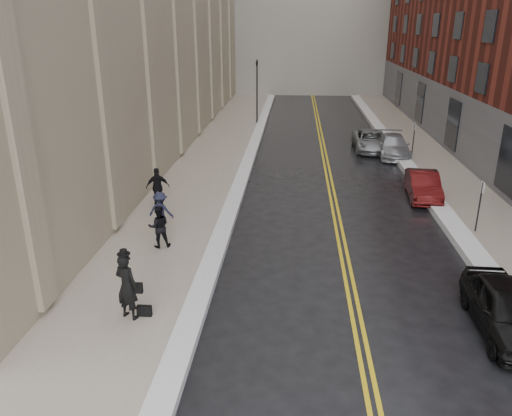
% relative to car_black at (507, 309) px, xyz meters
% --- Properties ---
extents(ground, '(160.00, 160.00, 0.00)m').
position_rel_car_black_xyz_m(ground, '(-6.46, -1.18, -0.69)').
color(ground, black).
rests_on(ground, ground).
extents(sidewalk_left, '(4.00, 64.00, 0.15)m').
position_rel_car_black_xyz_m(sidewalk_left, '(-10.96, 14.82, -0.62)').
color(sidewalk_left, gray).
rests_on(sidewalk_left, ground).
extents(sidewalk_right, '(3.00, 64.00, 0.15)m').
position_rel_car_black_xyz_m(sidewalk_right, '(2.54, 14.82, -0.62)').
color(sidewalk_right, gray).
rests_on(sidewalk_right, ground).
extents(lane_stripe_a, '(0.12, 64.00, 0.01)m').
position_rel_car_black_xyz_m(lane_stripe_a, '(-4.08, 14.82, -0.69)').
color(lane_stripe_a, gold).
rests_on(lane_stripe_a, ground).
extents(lane_stripe_b, '(0.12, 64.00, 0.01)m').
position_rel_car_black_xyz_m(lane_stripe_b, '(-3.84, 14.82, -0.69)').
color(lane_stripe_b, gold).
rests_on(lane_stripe_b, ground).
extents(snow_ridge_left, '(0.70, 60.80, 0.26)m').
position_rel_car_black_xyz_m(snow_ridge_left, '(-8.66, 14.82, -0.56)').
color(snow_ridge_left, white).
rests_on(snow_ridge_left, ground).
extents(snow_ridge_right, '(0.85, 60.80, 0.30)m').
position_rel_car_black_xyz_m(snow_ridge_right, '(0.69, 14.82, -0.54)').
color(snow_ridge_right, white).
rests_on(snow_ridge_right, ground).
extents(traffic_signal, '(0.18, 0.15, 5.20)m').
position_rel_car_black_xyz_m(traffic_signal, '(-9.06, 28.82, 2.39)').
color(traffic_signal, black).
rests_on(traffic_signal, ground).
extents(parking_sign_near, '(0.06, 0.35, 2.23)m').
position_rel_car_black_xyz_m(parking_sign_near, '(1.44, 6.82, 0.66)').
color(parking_sign_near, black).
rests_on(parking_sign_near, ground).
extents(parking_sign_far, '(0.06, 0.35, 2.23)m').
position_rel_car_black_xyz_m(parking_sign_far, '(1.44, 18.82, 0.66)').
color(parking_sign_far, black).
rests_on(parking_sign_far, ground).
extents(car_black, '(1.73, 4.11, 1.39)m').
position_rel_car_black_xyz_m(car_black, '(0.00, 0.00, 0.00)').
color(car_black, black).
rests_on(car_black, ground).
extents(car_maroon, '(1.67, 3.99, 1.28)m').
position_rel_car_black_xyz_m(car_maroon, '(0.34, 11.17, -0.05)').
color(car_maroon, '#470C0C').
rests_on(car_maroon, ground).
extents(car_silver_near, '(2.06, 4.60, 1.31)m').
position_rel_car_black_xyz_m(car_silver_near, '(0.34, 19.27, -0.04)').
color(car_silver_near, '#9EA0A5').
rests_on(car_silver_near, ground).
extents(car_silver_far, '(2.17, 4.65, 1.29)m').
position_rel_car_black_xyz_m(car_silver_far, '(-0.87, 20.74, -0.05)').
color(car_silver_far, gray).
rests_on(car_silver_far, ground).
extents(pedestrian_main, '(0.85, 0.72, 1.98)m').
position_rel_car_black_xyz_m(pedestrian_main, '(-10.42, -0.35, 0.45)').
color(pedestrian_main, black).
rests_on(pedestrian_main, sidewalk_left).
extents(pedestrian_a, '(0.94, 0.83, 1.62)m').
position_rel_car_black_xyz_m(pedestrian_a, '(-10.79, 4.38, 0.27)').
color(pedestrian_a, black).
rests_on(pedestrian_a, sidewalk_left).
extents(pedestrian_b, '(1.09, 0.73, 1.57)m').
position_rel_car_black_xyz_m(pedestrian_b, '(-11.15, 6.02, 0.24)').
color(pedestrian_b, '#1B1D31').
rests_on(pedestrian_b, sidewalk_left).
extents(pedestrian_c, '(1.11, 0.68, 1.77)m').
position_rel_car_black_xyz_m(pedestrian_c, '(-11.99, 8.74, 0.34)').
color(pedestrian_c, black).
rests_on(pedestrian_c, sidewalk_left).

